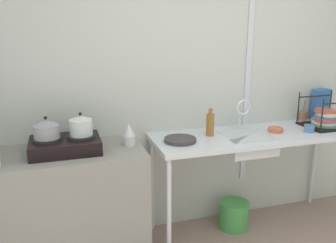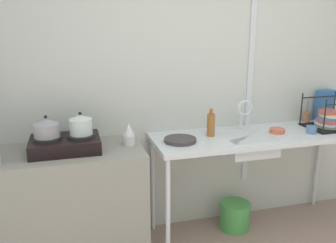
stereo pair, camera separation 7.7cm
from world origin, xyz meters
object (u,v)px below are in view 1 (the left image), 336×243
Objects in this scene: cereal_box at (320,104)px; utensil_jar at (303,116)px; pot_on_left_burner at (46,129)px; small_bowl_on_drainboard at (275,130)px; stove at (65,145)px; frying_pan at (180,140)px; bucket_on_floor at (234,215)px; cup_by_rack at (309,129)px; dish_rack at (325,119)px; sink_basin at (247,144)px; faucet at (243,109)px; pot_on_right_burner at (81,125)px; percolator at (129,135)px; bottle_by_sink at (210,124)px.

cereal_box reaches higher than utensil_jar.
pot_on_left_burner reaches higher than small_bowl_on_drainboard.
stove is 0.87m from frying_pan.
frying_pan is at bearing -1.48° from stove.
bucket_on_floor is (0.55, 0.08, -0.79)m from frying_pan.
cup_by_rack is 0.29m from small_bowl_on_drainboard.
pot_on_left_burner is 0.49× the size of dish_rack.
cup_by_rack is at bearing -2.95° from stove.
dish_rack is at bearing 2.93° from sink_basin.
utensil_jar is (0.72, 0.12, -0.14)m from faucet.
cereal_box reaches higher than pot_on_right_burner.
sink_basin is 0.30m from faucet.
cup_by_rack is (2.14, -0.10, -0.15)m from pot_on_left_burner.
pot_on_right_burner is at bearing 0.00° from stove.
cup_by_rack is at bearing -157.72° from dish_rack.
dish_rack is at bearing -3.96° from bucket_on_floor.
utensil_jar is (0.75, 0.28, 0.12)m from sink_basin.
percolator is 1.94m from cereal_box.
stove is 2.02m from cup_by_rack.
dish_rack is 1.63× the size of bottle_by_sink.
pot_on_left_burner is 1.09× the size of percolator.
stove is 1.66× the size of cereal_box.
stove is 3.85× the size of small_bowl_on_drainboard.
utensil_jar is at bearing 60.16° from cup_by_rack.
frying_pan is (0.87, -0.02, -0.04)m from stove.
faucet is at bearing 4.87° from pot_on_right_burner.
cereal_box is (0.38, 0.33, 0.12)m from cup_by_rack.
bottle_by_sink reaches higher than small_bowl_on_drainboard.
dish_rack reaches higher than faucet.
stove is 1.86× the size of bucket_on_floor.
utensil_jar is (-0.05, 0.24, -0.02)m from dish_rack.
utensil_jar is at bearing 171.49° from cereal_box.
dish_rack is at bearing 1.08° from small_bowl_on_drainboard.
faucet is 0.97m from bucket_on_floor.
bottle_by_sink reaches higher than cup_by_rack.
cereal_box is (0.91, 0.11, -0.04)m from faucet.
small_bowl_on_drainboard is 0.86m from bucket_on_floor.
bucket_on_floor is (-0.06, -0.06, -0.97)m from faucet.
faucet is 0.75m from utensil_jar.
faucet reaches higher than cup_by_rack.
small_bowl_on_drainboard is at bearing -26.56° from faucet.
cereal_box is at bearing 5.51° from stove.
percolator is at bearing -176.44° from bottle_by_sink.
sink_basin is at bearing -173.73° from small_bowl_on_drainboard.
dish_rack is at bearing -0.55° from percolator.
frying_pan is 0.96× the size of bucket_on_floor.
stove is at bearing 178.31° from sink_basin.
small_bowl_on_drainboard is (1.75, -0.01, -0.04)m from stove.
sink_basin is at bearing -18.84° from bottle_by_sink.
percolator is 0.41× the size of sink_basin.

